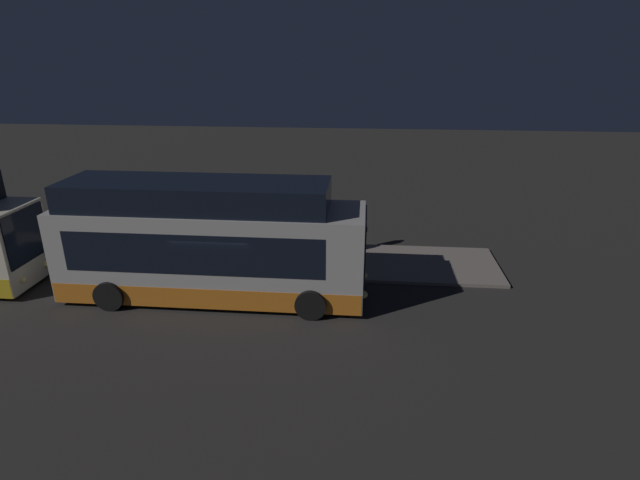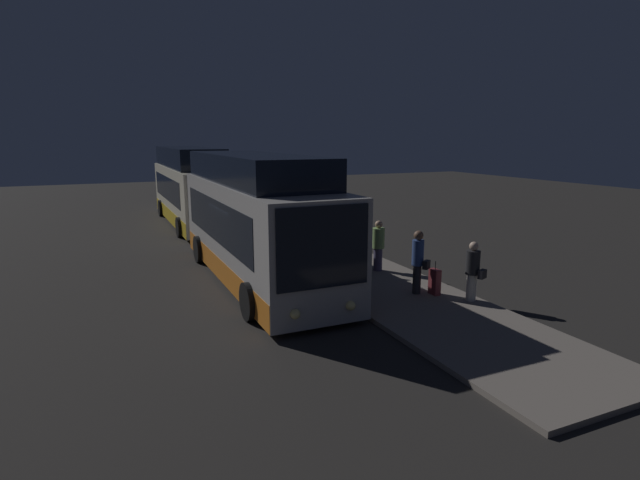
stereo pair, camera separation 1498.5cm
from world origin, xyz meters
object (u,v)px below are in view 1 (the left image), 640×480
at_px(suitcase, 337,243).
at_px(passenger_waiting, 265,230).
at_px(bus_lead, 210,246).
at_px(passenger_boarding, 359,227).
at_px(sign_post, 231,231).
at_px(passenger_with_bags, 330,232).

bearing_deg(suitcase, passenger_waiting, -177.40).
xyz_separation_m(bus_lead, suitcase, (4.04, 4.05, -1.33)).
distance_m(passenger_boarding, suitcase, 1.18).
relative_size(suitcase, sign_post, 0.44).
bearing_deg(suitcase, passenger_boarding, 34.48).
bearing_deg(passenger_with_bags, suitcase, 113.14).
bearing_deg(bus_lead, passenger_waiting, 74.58).
bearing_deg(suitcase, sign_post, -155.64).
xyz_separation_m(bus_lead, passenger_waiting, (1.08, 3.92, -0.79)).
bearing_deg(passenger_with_bags, passenger_boarding, 98.22).
relative_size(bus_lead, sign_post, 4.64).
bearing_deg(passenger_boarding, suitcase, -78.10).
xyz_separation_m(bus_lead, passenger_with_bags, (3.76, 3.64, -0.68)).
distance_m(bus_lead, passenger_boarding, 6.81).
bearing_deg(passenger_boarding, sign_post, -86.22).
xyz_separation_m(passenger_boarding, suitcase, (-0.87, -0.60, -0.52)).
xyz_separation_m(bus_lead, sign_post, (0.12, 2.28, -0.29)).
bearing_deg(bus_lead, suitcase, 45.11).
height_order(bus_lead, passenger_boarding, bus_lead).
relative_size(passenger_boarding, suitcase, 1.69).
height_order(passenger_boarding, passenger_waiting, passenger_waiting).
distance_m(passenger_boarding, sign_post, 5.37).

